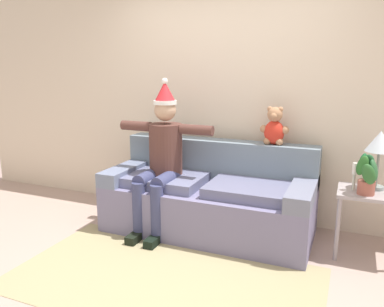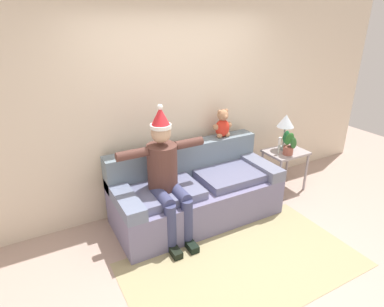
% 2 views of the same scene
% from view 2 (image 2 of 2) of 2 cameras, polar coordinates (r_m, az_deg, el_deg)
% --- Properties ---
extents(ground_plane, '(10.00, 10.00, 0.00)m').
position_cam_2_polar(ground_plane, '(3.62, 8.78, -18.53)').
color(ground_plane, tan).
extents(back_wall, '(7.00, 0.10, 2.70)m').
position_cam_2_polar(back_wall, '(4.17, -3.05, 8.63)').
color(back_wall, beige).
rests_on(back_wall, ground_plane).
extents(couch, '(2.06, 0.90, 0.89)m').
position_cam_2_polar(couch, '(4.11, 0.49, -6.70)').
color(couch, slate).
rests_on(couch, ground_plane).
extents(person_seated, '(1.02, 0.77, 1.55)m').
position_cam_2_polar(person_seated, '(3.58, -4.61, -3.46)').
color(person_seated, brown).
rests_on(person_seated, ground_plane).
extents(teddy_bear, '(0.29, 0.17, 0.38)m').
position_cam_2_polar(teddy_bear, '(4.31, 5.42, 5.10)').
color(teddy_bear, red).
rests_on(teddy_bear, couch).
extents(side_table, '(0.57, 0.44, 0.60)m').
position_cam_2_polar(side_table, '(4.87, 16.10, -0.68)').
color(side_table, '#A09699').
rests_on(side_table, ground_plane).
extents(table_lamp, '(0.24, 0.24, 0.52)m').
position_cam_2_polar(table_lamp, '(4.77, 16.20, 5.27)').
color(table_lamp, gray).
rests_on(table_lamp, side_table).
extents(potted_plant, '(0.23, 0.24, 0.36)m').
position_cam_2_polar(potted_plant, '(4.66, 16.74, 1.88)').
color(potted_plant, '#A15646').
rests_on(potted_plant, side_table).
extents(candle_tall, '(0.04, 0.04, 0.24)m').
position_cam_2_polar(candle_tall, '(4.66, 15.19, 1.75)').
color(candle_tall, beige).
rests_on(candle_tall, side_table).
extents(area_rug, '(2.45, 1.36, 0.01)m').
position_cam_2_polar(area_rug, '(3.60, 9.13, -18.78)').
color(area_rug, tan).
rests_on(area_rug, ground_plane).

